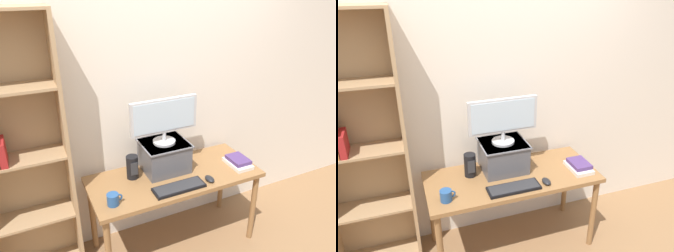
% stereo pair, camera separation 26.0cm
% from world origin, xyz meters
% --- Properties ---
extents(ground_plane, '(12.00, 12.00, 0.00)m').
position_xyz_m(ground_plane, '(0.00, 0.00, 0.00)').
color(ground_plane, olive).
extents(back_wall, '(7.00, 0.08, 2.60)m').
position_xyz_m(back_wall, '(0.00, 0.39, 1.30)').
color(back_wall, beige).
rests_on(back_wall, ground_plane).
extents(desk, '(1.44, 0.61, 0.73)m').
position_xyz_m(desk, '(0.00, 0.00, 0.64)').
color(desk, olive).
rests_on(desk, ground_plane).
extents(bookshelf_unit, '(0.67, 0.28, 2.09)m').
position_xyz_m(bookshelf_unit, '(-1.16, 0.23, 1.06)').
color(bookshelf_unit, tan).
rests_on(bookshelf_unit, ground_plane).
extents(riser_box, '(0.39, 0.35, 0.26)m').
position_xyz_m(riser_box, '(-0.04, 0.13, 0.86)').
color(riser_box, '#515156').
rests_on(riser_box, desk).
extents(computer_monitor, '(0.58, 0.19, 0.39)m').
position_xyz_m(computer_monitor, '(-0.04, 0.12, 1.20)').
color(computer_monitor, '#B7B7BA').
rests_on(computer_monitor, riser_box).
extents(keyboard, '(0.42, 0.15, 0.02)m').
position_xyz_m(keyboard, '(-0.06, -0.19, 0.74)').
color(keyboard, black).
rests_on(keyboard, desk).
extents(computer_mouse, '(0.06, 0.10, 0.04)m').
position_xyz_m(computer_mouse, '(0.22, -0.20, 0.74)').
color(computer_mouse, black).
rests_on(computer_mouse, desk).
extents(book_stack, '(0.17, 0.25, 0.07)m').
position_xyz_m(book_stack, '(0.58, -0.09, 0.76)').
color(book_stack, silver).
rests_on(book_stack, desk).
extents(coffee_mug, '(0.12, 0.09, 0.09)m').
position_xyz_m(coffee_mug, '(-0.58, -0.16, 0.77)').
color(coffee_mug, '#234C84').
rests_on(coffee_mug, desk).
extents(desk_speaker, '(0.10, 0.10, 0.20)m').
position_xyz_m(desk_speaker, '(-0.33, 0.11, 0.83)').
color(desk_speaker, black).
rests_on(desk_speaker, desk).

